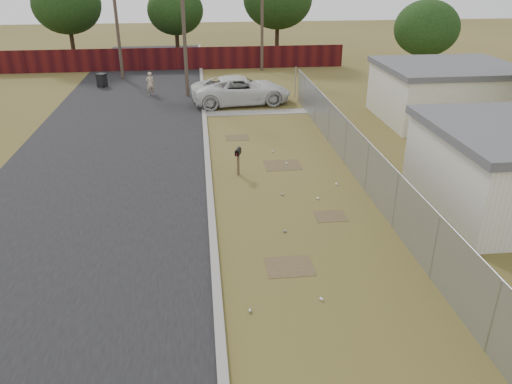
{
  "coord_description": "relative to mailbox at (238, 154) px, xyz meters",
  "views": [
    {
      "loc": [
        -3.21,
        -17.29,
        8.26
      ],
      "look_at": [
        -1.46,
        -2.01,
        1.1
      ],
      "focal_mm": 35.0,
      "sensor_mm": 36.0,
      "label": 1
    }
  ],
  "objects": [
    {
      "name": "ground",
      "position": [
        1.74,
        -2.14,
        -0.94
      ],
      "size": [
        120.0,
        120.0,
        0.0
      ],
      "primitive_type": "plane",
      "color": "brown",
      "rests_on": "ground"
    },
    {
      "name": "street",
      "position": [
        -5.02,
        5.92,
        -0.92
      ],
      "size": [
        15.1,
        60.0,
        0.12
      ],
      "color": "black",
      "rests_on": "ground"
    },
    {
      "name": "chainlink_fence",
      "position": [
        4.86,
        -1.11,
        -0.14
      ],
      "size": [
        0.1,
        27.06,
        2.02
      ],
      "color": "#919298",
      "rests_on": "ground"
    },
    {
      "name": "privacy_fence",
      "position": [
        -4.26,
        22.86,
        -0.04
      ],
      "size": [
        30.0,
        0.12,
        1.8
      ],
      "primitive_type": "cube",
      "color": "#470F0F",
      "rests_on": "ground"
    },
    {
      "name": "utility_poles",
      "position": [
        -1.93,
        18.53,
        3.75
      ],
      "size": [
        12.6,
        8.24,
        9.0
      ],
      "color": "brown",
      "rests_on": "ground"
    },
    {
      "name": "houses",
      "position": [
        11.44,
        1.0,
        0.62
      ],
      "size": [
        9.3,
        17.24,
        3.1
      ],
      "color": "silver",
      "rests_on": "ground"
    },
    {
      "name": "horizon_trees",
      "position": [
        2.58,
        21.42,
        3.69
      ],
      "size": [
        33.32,
        31.94,
        7.78
      ],
      "color": "#312516",
      "rests_on": "ground"
    },
    {
      "name": "mailbox",
      "position": [
        0.0,
        0.0,
        0.0
      ],
      "size": [
        0.31,
        0.52,
        1.19
      ],
      "color": "brown",
      "rests_on": "ground"
    },
    {
      "name": "pickup_truck",
      "position": [
        1.13,
        11.54,
        -0.08
      ],
      "size": [
        6.5,
        3.6,
        1.72
      ],
      "primitive_type": "imported",
      "rotation": [
        0.0,
        0.0,
        1.69
      ],
      "color": "silver",
      "rests_on": "ground"
    },
    {
      "name": "pedestrian",
      "position": [
        -4.73,
        14.47,
        -0.17
      ],
      "size": [
        0.65,
        0.53,
        1.54
      ],
      "primitive_type": "imported",
      "rotation": [
        0.0,
        0.0,
        3.46
      ],
      "color": "#BFA78C",
      "rests_on": "ground"
    },
    {
      "name": "trash_bin",
      "position": [
        -8.37,
        17.25,
        -0.45
      ],
      "size": [
        0.82,
        0.87,
        0.95
      ],
      "color": "black",
      "rests_on": "ground"
    },
    {
      "name": "scattered_litter",
      "position": [
        1.81,
        -3.24,
        -0.9
      ],
      "size": [
        4.39,
        11.77,
        0.07
      ],
      "color": "silver",
      "rests_on": "ground"
    }
  ]
}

